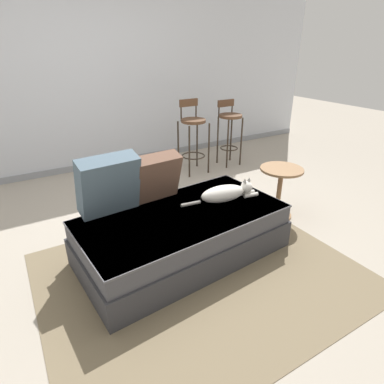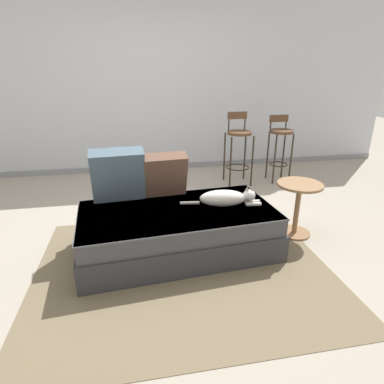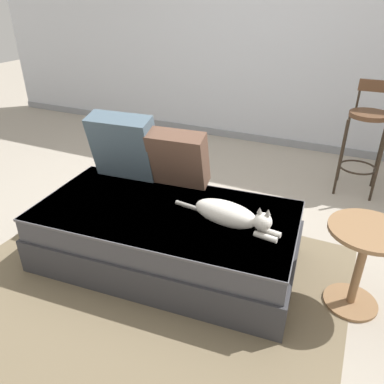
{
  "view_description": "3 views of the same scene",
  "coord_description": "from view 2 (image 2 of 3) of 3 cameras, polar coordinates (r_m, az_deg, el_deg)",
  "views": [
    {
      "loc": [
        -1.14,
        -2.47,
        1.72
      ],
      "look_at": [
        0.15,
        -0.3,
        0.54
      ],
      "focal_mm": 30.0,
      "sensor_mm": 36.0,
      "label": 1
    },
    {
      "loc": [
        -0.35,
        -2.99,
        1.61
      ],
      "look_at": [
        0.15,
        -0.3,
        0.54
      ],
      "focal_mm": 30.0,
      "sensor_mm": 36.0,
      "label": 2
    },
    {
      "loc": [
        1.06,
        -2.26,
        1.7
      ],
      "look_at": [
        0.15,
        -0.3,
        0.54
      ],
      "focal_mm": 35.0,
      "sensor_mm": 36.0,
      "label": 3
    }
  ],
  "objects": [
    {
      "name": "couch",
      "position": [
        2.96,
        -2.52,
        -6.75
      ],
      "size": [
        1.82,
        1.05,
        0.42
      ],
      "color": "#353539",
      "rests_on": "ground"
    },
    {
      "name": "ground_plane",
      "position": [
        3.41,
        -3.41,
        -6.79
      ],
      "size": [
        16.0,
        16.0,
        0.0
      ],
      "primitive_type": "plane",
      "color": "#A89E8E",
      "rests_on": "ground"
    },
    {
      "name": "throw_pillow_middle",
      "position": [
        3.11,
        -4.9,
        3.11
      ],
      "size": [
        0.43,
        0.29,
        0.44
      ],
      "color": "brown",
      "rests_on": "couch"
    },
    {
      "name": "area_rug",
      "position": [
        2.82,
        -1.57,
        -13.35
      ],
      "size": [
        2.45,
        2.01,
        0.01
      ],
      "primitive_type": "cube",
      "color": "#75664C",
      "rests_on": "ground"
    },
    {
      "name": "side_table",
      "position": [
        3.36,
        18.31,
        -1.63
      ],
      "size": [
        0.44,
        0.44,
        0.55
      ],
      "color": "olive",
      "rests_on": "ground"
    },
    {
      "name": "throw_pillow_corner",
      "position": [
        3.05,
        -13.04,
        2.98
      ],
      "size": [
        0.5,
        0.32,
        0.51
      ],
      "color": "#4C6070",
      "rests_on": "couch"
    },
    {
      "name": "wall_baseboard_trim",
      "position": [
        5.43,
        -6.36,
        4.5
      ],
      "size": [
        8.0,
        0.02,
        0.09
      ],
      "primitive_type": "cube",
      "color": "gray",
      "rests_on": "ground"
    },
    {
      "name": "bar_stool_near_window",
      "position": [
        4.67,
        8.26,
        8.53
      ],
      "size": [
        0.34,
        0.34,
        1.02
      ],
      "color": "#2D2319",
      "rests_on": "ground"
    },
    {
      "name": "cat",
      "position": [
        2.94,
        6.09,
        -1.06
      ],
      "size": [
        0.74,
        0.22,
        0.19
      ],
      "color": "white",
      "rests_on": "couch"
    },
    {
      "name": "wall_back_panel",
      "position": [
        5.26,
        -6.99,
        17.87
      ],
      "size": [
        8.0,
        0.1,
        2.6
      ],
      "primitive_type": "cube",
      "color": "silver",
      "rests_on": "ground"
    },
    {
      "name": "bar_stool_by_doorway",
      "position": [
        4.9,
        15.42,
        8.87
      ],
      "size": [
        0.34,
        0.34,
        0.96
      ],
      "color": "#2D2319",
      "rests_on": "ground"
    }
  ]
}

